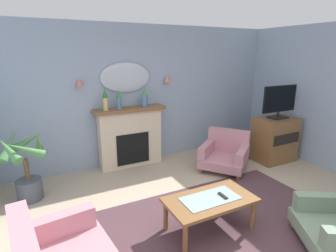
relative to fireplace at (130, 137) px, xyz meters
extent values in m
cube|color=tan|center=(0.43, -2.73, -0.62)|extent=(6.66, 6.81, 0.10)
cube|color=#8C9EB2|center=(0.43, 0.22, 0.77)|extent=(6.66, 0.10, 2.69)
cube|color=#4C3338|center=(0.43, -2.53, -0.56)|extent=(3.20, 2.40, 0.01)
cube|color=beige|center=(0.00, 0.01, -0.02)|extent=(1.20, 0.28, 1.10)
cube|color=black|center=(0.00, -0.09, -0.19)|extent=(0.64, 0.12, 0.60)
cube|color=brown|center=(0.00, -0.01, 0.56)|extent=(1.36, 0.36, 0.06)
cylinder|color=tan|center=(-0.45, -0.03, 0.70)|extent=(0.09, 0.09, 0.23)
cone|color=#2D6633|center=(-0.45, -0.03, 0.90)|extent=(0.10, 0.10, 0.16)
cylinder|color=#4C7093|center=(-0.20, -0.03, 0.69)|extent=(0.09, 0.09, 0.20)
cone|color=#38753D|center=(-0.20, -0.03, 0.87)|extent=(0.10, 0.10, 0.16)
cylinder|color=#4C7093|center=(0.30, -0.03, 0.70)|extent=(0.12, 0.12, 0.22)
cone|color=#4C8447|center=(0.30, -0.03, 0.89)|extent=(0.10, 0.10, 0.16)
ellipsoid|color=#B2BCC6|center=(0.00, 0.14, 1.14)|extent=(0.96, 0.06, 0.56)
cone|color=#D17066|center=(-0.85, 0.09, 1.09)|extent=(0.14, 0.14, 0.14)
cone|color=#D17066|center=(0.85, 0.09, 1.09)|extent=(0.14, 0.14, 0.14)
cube|color=brown|center=(0.20, -2.36, -0.15)|extent=(1.10, 0.60, 0.04)
cube|color=#8C9E99|center=(0.20, -2.36, -0.13)|extent=(0.72, 0.36, 0.01)
cylinder|color=brown|center=(-0.29, -2.60, -0.37)|extent=(0.06, 0.06, 0.40)
cylinder|color=brown|center=(0.69, -2.60, -0.37)|extent=(0.06, 0.06, 0.40)
cylinder|color=brown|center=(-0.29, -2.12, -0.37)|extent=(0.06, 0.06, 0.40)
cylinder|color=brown|center=(0.69, -2.12, -0.37)|extent=(0.06, 0.06, 0.40)
cube|color=black|center=(0.37, -2.40, -0.12)|extent=(0.04, 0.16, 0.02)
cube|color=#B77A84|center=(-1.50, -2.01, -0.17)|extent=(0.77, 0.25, 0.24)
cylinder|color=brown|center=(-1.16, -1.98, -0.52)|extent=(0.07, 0.07, 0.10)
cube|color=gray|center=(1.48, -2.98, -0.20)|extent=(0.69, 0.48, 0.22)
cylinder|color=brown|center=(1.19, -2.81, -0.52)|extent=(0.06, 0.06, 0.10)
cube|color=#B77A84|center=(1.49, -1.01, -0.39)|extent=(1.12, 1.12, 0.16)
cube|color=#B77A84|center=(1.76, -0.81, -0.09)|extent=(0.62, 0.73, 0.45)
cube|color=#B77A84|center=(1.29, -0.75, -0.20)|extent=(0.65, 0.55, 0.22)
cube|color=#B77A84|center=(1.70, -1.28, -0.20)|extent=(0.65, 0.55, 0.22)
cylinder|color=brown|center=(1.02, -0.95, -0.52)|extent=(0.06, 0.06, 0.10)
cylinder|color=brown|center=(1.43, -1.49, -0.52)|extent=(0.06, 0.06, 0.10)
cylinder|color=brown|center=(1.55, -0.54, -0.52)|extent=(0.06, 0.06, 0.10)
cylinder|color=brown|center=(1.97, -1.07, -0.52)|extent=(0.06, 0.06, 0.10)
cube|color=brown|center=(2.71, -1.09, -0.12)|extent=(0.80, 0.56, 0.90)
cube|color=black|center=(2.71, -1.38, -0.03)|extent=(0.68, 0.02, 0.20)
cube|color=black|center=(2.71, -1.11, 0.34)|extent=(0.36, 0.24, 0.03)
cylinder|color=black|center=(2.71, -1.11, 0.41)|extent=(0.04, 0.04, 0.10)
cube|color=black|center=(2.71, -1.11, 0.72)|extent=(0.84, 0.04, 0.52)
cube|color=black|center=(2.71, -1.14, 0.72)|extent=(0.80, 0.01, 0.48)
cylinder|color=#474C56|center=(-1.80, -0.53, -0.41)|extent=(0.36, 0.36, 0.32)
cylinder|color=brown|center=(-1.80, -0.53, -0.08)|extent=(0.07, 0.07, 0.34)
cone|color=#4C8447|center=(-1.60, -0.53, 0.30)|extent=(0.14, 0.45, 0.47)
cone|color=#4C8447|center=(-1.75, -0.33, 0.30)|extent=(0.53, 0.27, 0.36)
cone|color=#4C8447|center=(-1.98, -0.42, 0.30)|extent=(0.36, 0.48, 0.44)
cone|color=#4C8447|center=(-1.98, -0.63, 0.30)|extent=(0.38, 0.51, 0.36)
cone|color=#4C8447|center=(-1.77, -0.73, 0.30)|extent=(0.53, 0.21, 0.37)
camera|label=1|loc=(-1.56, -4.69, 1.59)|focal=28.27mm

